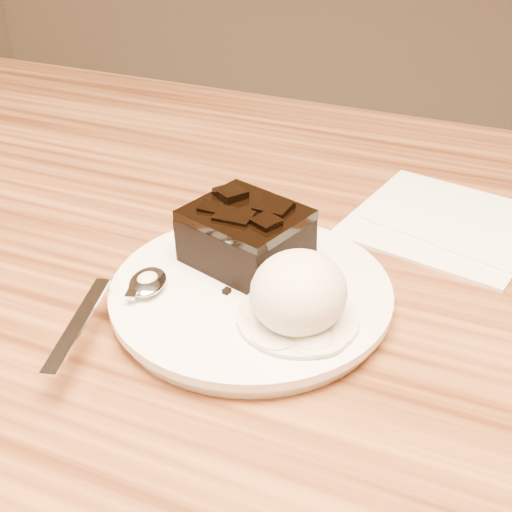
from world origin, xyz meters
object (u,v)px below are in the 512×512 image
at_px(brownie, 246,239).
at_px(spoon, 148,284).
at_px(plate, 251,296).
at_px(ice_cream_scoop, 299,292).
at_px(napkin, 445,221).

bearing_deg(brownie, spoon, -128.99).
bearing_deg(brownie, plate, -60.60).
bearing_deg(spoon, plate, 10.45).
xyz_separation_m(ice_cream_scoop, spoon, (-0.12, -0.01, -0.02)).
relative_size(plate, brownie, 2.52).
xyz_separation_m(brownie, ice_cream_scoop, (0.07, -0.06, 0.00)).
distance_m(plate, napkin, 0.22).
bearing_deg(spoon, ice_cream_scoop, -10.78).
relative_size(brownie, napkin, 0.54).
bearing_deg(ice_cream_scoop, napkin, 71.67).
distance_m(ice_cream_scoop, napkin, 0.23).
relative_size(plate, spoon, 1.36).
bearing_deg(plate, brownie, 119.40).
relative_size(ice_cream_scoop, napkin, 0.45).
height_order(brownie, napkin, brownie).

